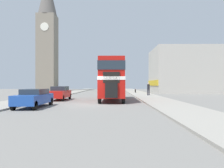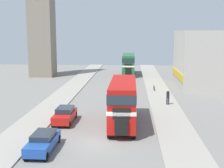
# 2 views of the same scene
# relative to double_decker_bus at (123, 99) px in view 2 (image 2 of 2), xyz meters

# --- Properties ---
(ground_plane) EXTENTS (120.00, 120.00, 0.00)m
(ground_plane) POSITION_rel_double_decker_bus_xyz_m (-1.97, -5.27, -2.49)
(ground_plane) COLOR slate
(sidewalk_right) EXTENTS (3.50, 120.00, 0.12)m
(sidewalk_right) POSITION_rel_double_decker_bus_xyz_m (4.78, -5.27, -2.43)
(sidewalk_right) COLOR gray
(sidewalk_right) RESTS_ON ground_plane
(sidewalk_left) EXTENTS (3.50, 120.00, 0.12)m
(sidewalk_left) POSITION_rel_double_decker_bus_xyz_m (-8.72, -5.27, -2.43)
(sidewalk_left) COLOR gray
(sidewalk_left) RESTS_ON ground_plane
(double_decker_bus) EXTENTS (2.43, 9.82, 4.20)m
(double_decker_bus) POSITION_rel_double_decker_bus_xyz_m (0.00, 0.00, 0.00)
(double_decker_bus) COLOR #B2140F
(double_decker_bus) RESTS_ON ground_plane
(bus_distant) EXTENTS (2.45, 10.28, 4.25)m
(bus_distant) POSITION_rel_double_decker_bus_xyz_m (0.11, 35.43, 0.03)
(bus_distant) COLOR #1E602D
(bus_distant) RESTS_ON ground_plane
(car_parked_near) EXTENTS (1.66, 4.55, 1.38)m
(car_parked_near) POSITION_rel_double_decker_bus_xyz_m (-5.77, -7.15, -1.76)
(car_parked_near) COLOR #1E479E
(car_parked_near) RESTS_ON ground_plane
(car_parked_mid) EXTENTS (1.70, 4.37, 1.51)m
(car_parked_mid) POSITION_rel_double_decker_bus_xyz_m (-5.73, 0.29, -1.71)
(car_parked_mid) COLOR red
(car_parked_mid) RESTS_ON ground_plane
(pedestrian_walking) EXTENTS (0.37, 0.37, 1.82)m
(pedestrian_walking) POSITION_rel_double_decker_bus_xyz_m (5.19, 8.23, -1.34)
(pedestrian_walking) COLOR #282833
(pedestrian_walking) RESTS_ON sidewalk_right
(bicycle_on_pavement) EXTENTS (0.05, 1.76, 0.78)m
(bicycle_on_pavement) POSITION_rel_double_decker_bus_xyz_m (4.19, 17.56, -2.01)
(bicycle_on_pavement) COLOR black
(bicycle_on_pavement) RESTS_ON sidewalk_right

